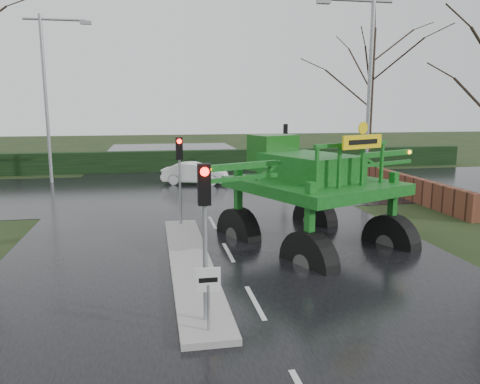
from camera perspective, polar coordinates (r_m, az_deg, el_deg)
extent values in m
plane|color=black|center=(11.57, 1.85, -13.38)|extent=(140.00, 140.00, 0.00)
cube|color=black|center=(20.99, -4.08, -2.48)|extent=(14.00, 80.00, 0.02)
cube|color=black|center=(26.84, -5.57, 0.33)|extent=(80.00, 12.00, 0.02)
cube|color=gray|center=(14.13, -6.04, -8.58)|extent=(1.20, 10.00, 0.16)
cube|color=black|center=(34.63, -6.79, 3.81)|extent=(44.00, 0.90, 1.50)
cube|color=#592D1E|center=(29.57, 15.13, 2.11)|extent=(0.40, 20.00, 1.20)
cylinder|color=gray|center=(9.75, -3.86, -13.92)|extent=(0.07, 0.07, 1.00)
cube|color=silver|center=(9.52, -3.90, -10.63)|extent=(0.50, 0.04, 0.50)
cube|color=black|center=(9.50, -3.89, -10.67)|extent=(0.38, 0.01, 0.10)
cylinder|color=gray|center=(9.83, -4.29, -6.87)|extent=(0.10, 0.10, 3.50)
cube|color=black|center=(9.52, -4.40, 0.91)|extent=(0.26, 0.22, 0.85)
sphere|color=#FF0C07|center=(9.35, -4.33, 2.48)|extent=(0.18, 0.18, 0.18)
cylinder|color=gray|center=(18.10, -7.32, 1.03)|extent=(0.10, 0.10, 3.50)
cube|color=black|center=(17.93, -7.42, 5.29)|extent=(0.26, 0.22, 0.85)
sphere|color=#FF0C07|center=(17.78, -7.42, 6.15)|extent=(0.18, 0.18, 0.18)
cylinder|color=gray|center=(31.72, 5.52, 5.05)|extent=(0.10, 0.10, 3.50)
cube|color=black|center=(31.63, 5.56, 7.49)|extent=(0.26, 0.22, 0.85)
sphere|color=#FF0C07|center=(31.74, 5.51, 8.00)|extent=(0.18, 0.18, 0.18)
cylinder|color=gray|center=(24.82, 15.44, 10.78)|extent=(0.20, 0.20, 10.00)
cylinder|color=gray|center=(24.99, 14.22, 21.70)|extent=(3.52, 0.14, 0.14)
cube|color=gray|center=(24.32, 10.14, 21.88)|extent=(0.65, 0.30, 0.20)
cylinder|color=gray|center=(30.96, -22.58, 10.21)|extent=(0.20, 0.20, 10.00)
cylinder|color=gray|center=(31.22, -21.69, 18.95)|extent=(3.52, 0.14, 0.14)
cube|color=gray|center=(30.94, -18.29, 19.01)|extent=(0.65, 0.30, 0.20)
cylinder|color=black|center=(34.88, 15.64, 10.54)|extent=(0.32, 0.32, 10.00)
cone|color=black|center=(35.42, 16.12, 19.96)|extent=(0.24, 0.24, 2.50)
cylinder|color=black|center=(14.33, -2.26, -4.25)|extent=(1.36, 2.15, 2.09)
cylinder|color=#595B56|center=(14.33, -2.26, -4.25)|extent=(0.86, 0.92, 0.73)
cube|color=#0D4E14|center=(14.05, -2.30, 0.91)|extent=(0.30, 0.30, 2.40)
cylinder|color=black|center=(16.57, 8.86, -2.36)|extent=(1.36, 2.15, 2.09)
cylinder|color=#595B56|center=(16.57, 8.86, -2.36)|extent=(0.86, 0.92, 0.73)
cube|color=#0D4E14|center=(16.33, 8.99, 2.12)|extent=(0.30, 0.30, 2.40)
cylinder|color=black|center=(11.44, 7.87, -8.15)|extent=(1.36, 2.15, 2.09)
cylinder|color=#595B56|center=(11.44, 7.87, -8.15)|extent=(0.86, 0.92, 0.73)
cube|color=#0D4E14|center=(11.09, 8.04, -1.74)|extent=(0.30, 0.30, 2.40)
cylinder|color=black|center=(14.14, 19.33, -5.04)|extent=(1.36, 2.15, 2.09)
cylinder|color=#595B56|center=(14.14, 19.33, -5.04)|extent=(0.86, 0.92, 0.73)
cube|color=#0D4E14|center=(13.87, 19.65, 0.18)|extent=(0.30, 0.30, 2.40)
cube|color=#0D4E14|center=(13.61, 8.68, 3.38)|extent=(6.03, 6.35, 0.37)
cube|color=#0D4E14|center=(13.70, 8.15, 5.86)|extent=(3.36, 3.79, 0.94)
cube|color=#135213|center=(15.29, 2.87, 7.78)|extent=(1.94, 1.78, 1.36)
cube|color=#0D4E14|center=(12.34, 14.23, 9.54)|extent=(2.93, 1.37, 0.13)
cube|color=#0D4E14|center=(11.16, -2.49, 6.83)|extent=(2.57, 1.26, 0.19)
sphere|color=orange|center=(10.51, -7.56, 6.53)|extent=(0.15, 0.15, 0.15)
cube|color=#0D4E14|center=(15.74, 18.89, 7.31)|extent=(2.57, 1.26, 0.19)
sphere|color=orange|center=(16.61, 21.59, 7.28)|extent=(0.15, 0.15, 0.15)
cube|color=yellow|center=(12.06, 15.75, 9.95)|extent=(1.56, 0.72, 0.42)
cube|color=black|center=(12.06, 15.75, 9.95)|extent=(1.15, 0.51, 0.15)
cylinder|color=yellow|center=(12.07, 15.85, 11.93)|extent=(0.36, 0.19, 0.38)
imported|color=white|center=(28.67, -5.46, 0.96)|extent=(4.20, 2.47, 1.31)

